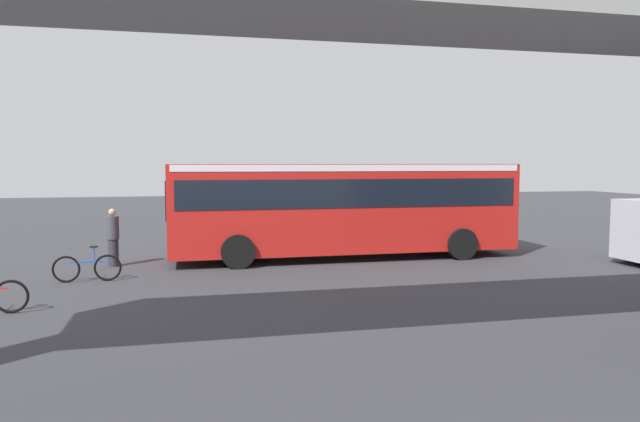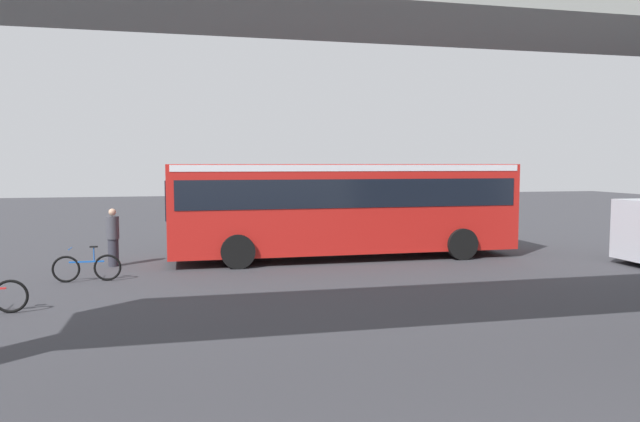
{
  "view_description": "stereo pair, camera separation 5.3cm",
  "coord_description": "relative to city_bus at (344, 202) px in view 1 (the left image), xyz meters",
  "views": [
    {
      "loc": [
        6.36,
        19.08,
        3.16
      ],
      "look_at": [
        1.97,
        0.32,
        1.6
      ],
      "focal_mm": 32.74,
      "sensor_mm": 36.0,
      "label": 1
    },
    {
      "loc": [
        6.31,
        19.09,
        3.16
      ],
      "look_at": [
        1.97,
        0.32,
        1.6
      ],
      "focal_mm": 32.74,
      "sensor_mm": 36.0,
      "label": 2
    }
  ],
  "objects": [
    {
      "name": "pedestrian_overpass",
      "position": [
        -1.13,
        10.58,
        3.11
      ],
      "size": [
        25.88,
        2.6,
        6.78
      ],
      "color": "gray",
      "rests_on": "ground"
    },
    {
      "name": "city_bus",
      "position": [
        0.0,
        0.0,
        0.0
      ],
      "size": [
        11.54,
        2.85,
        3.15
      ],
      "color": "red",
      "rests_on": "ground"
    },
    {
      "name": "lane_dash_left",
      "position": [
        -1.13,
        -2.8,
        -1.88
      ],
      "size": [
        2.0,
        0.2,
        0.01
      ],
      "primitive_type": "cube",
      "color": "silver",
      "rests_on": "ground"
    },
    {
      "name": "bicycle_blue",
      "position": [
        7.8,
        2.33,
        -1.51
      ],
      "size": [
        1.77,
        0.44,
        0.96
      ],
      "color": "black",
      "rests_on": "ground"
    },
    {
      "name": "ground",
      "position": [
        -1.13,
        -0.27,
        -1.88
      ],
      "size": [
        80.0,
        80.0,
        0.0
      ],
      "primitive_type": "plane",
      "color": "#38383D"
    },
    {
      "name": "lane_dash_leftmost",
      "position": [
        -5.13,
        -2.8,
        -1.88
      ],
      "size": [
        2.0,
        0.2,
        0.01
      ],
      "primitive_type": "cube",
      "color": "silver",
      "rests_on": "ground"
    },
    {
      "name": "lane_dash_centre",
      "position": [
        2.87,
        -2.8,
        -1.88
      ],
      "size": [
        2.0,
        0.2,
        0.01
      ],
      "primitive_type": "cube",
      "color": "silver",
      "rests_on": "ground"
    },
    {
      "name": "pedestrian",
      "position": [
        7.39,
        -0.01,
        -1.0
      ],
      "size": [
        0.38,
        0.38,
        1.79
      ],
      "color": "#2D2D38",
      "rests_on": "ground"
    }
  ]
}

